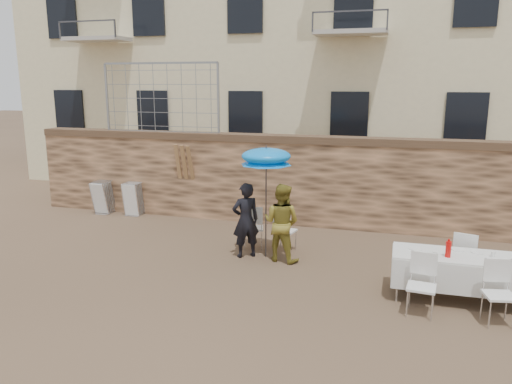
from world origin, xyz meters
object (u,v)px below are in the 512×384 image
(man_suit, at_px, (246,220))
(banquet_table, at_px, (460,258))
(soda_bottle, at_px, (448,249))
(table_chair_front_left, at_px, (422,286))
(woman_dress, at_px, (282,223))
(chair_stack_left, at_px, (107,195))
(table_chair_back, at_px, (466,257))
(table_chair_front_right, at_px, (500,294))
(couple_chair_left, at_px, (253,227))
(couple_chair_right, at_px, (285,229))
(umbrella, at_px, (266,159))
(chair_stack_right, at_px, (136,197))

(man_suit, distance_m, banquet_table, 4.10)
(soda_bottle, relative_size, table_chair_front_left, 0.27)
(woman_dress, distance_m, chair_stack_left, 6.03)
(man_suit, xyz_separation_m, table_chair_back, (4.17, -0.22, -0.30))
(man_suit, xyz_separation_m, table_chair_front_right, (4.47, -1.77, -0.30))
(woman_dress, distance_m, table_chair_front_right, 4.13)
(soda_bottle, xyz_separation_m, chair_stack_left, (-8.54, 3.58, -0.45))
(banquet_table, bearing_deg, soda_bottle, -143.13)
(couple_chair_left, relative_size, table_chair_front_left, 1.00)
(woman_dress, height_order, couple_chair_right, woman_dress)
(umbrella, bearing_deg, couple_chair_left, 131.63)
(chair_stack_left, bearing_deg, man_suit, -26.88)
(soda_bottle, bearing_deg, banquet_table, 36.87)
(soda_bottle, bearing_deg, table_chair_front_right, -40.60)
(man_suit, height_order, couple_chair_right, man_suit)
(table_chair_back, bearing_deg, banquet_table, 92.12)
(table_chair_front_right, height_order, table_chair_back, same)
(chair_stack_right, bearing_deg, umbrella, -28.50)
(man_suit, xyz_separation_m, banquet_table, (3.97, -1.02, -0.05))
(couple_chair_right, distance_m, chair_stack_right, 4.93)
(man_suit, distance_m, soda_bottle, 3.95)
(couple_chair_right, height_order, table_chair_front_right, same)
(table_chair_back, xyz_separation_m, chair_stack_left, (-8.94, 2.63, -0.02))
(umbrella, xyz_separation_m, couple_chair_left, (-0.40, 0.45, -1.55))
(soda_bottle, relative_size, chair_stack_right, 0.28)
(umbrella, xyz_separation_m, table_chair_front_right, (4.07, -1.87, -1.55))
(table_chair_front_right, bearing_deg, banquet_table, 112.79)
(table_chair_front_right, bearing_deg, table_chair_front_left, 169.10)
(couple_chair_right, bearing_deg, woman_dress, 107.25)
(table_chair_front_left, xyz_separation_m, table_chair_front_right, (1.10, 0.00, 0.00))
(couple_chair_right, xyz_separation_m, soda_bottle, (3.07, -1.72, 0.43))
(table_chair_back, bearing_deg, chair_stack_right, -1.98)
(man_suit, distance_m, table_chair_front_right, 4.82)
(table_chair_front_right, bearing_deg, chair_stack_right, 142.46)
(table_chair_front_left, bearing_deg, woman_dress, 152.49)
(man_suit, bearing_deg, chair_stack_left, -61.86)
(woman_dress, relative_size, soda_bottle, 6.06)
(soda_bottle, bearing_deg, man_suit, 162.81)
(woman_dress, relative_size, table_chair_front_left, 1.64)
(woman_dress, distance_m, soda_bottle, 3.24)
(man_suit, xyz_separation_m, table_chair_front_left, (3.37, -1.77, -0.30))
(umbrella, relative_size, banquet_table, 1.02)
(table_chair_front_left, relative_size, chair_stack_right, 1.04)
(soda_bottle, xyz_separation_m, table_chair_front_right, (0.70, -0.60, -0.43))
(couple_chair_left, bearing_deg, chair_stack_left, -36.84)
(man_suit, distance_m, table_chair_front_left, 3.82)
(couple_chair_right, bearing_deg, table_chair_front_left, 151.13)
(chair_stack_right, bearing_deg, table_chair_front_right, -26.64)
(banquet_table, bearing_deg, chair_stack_left, 158.55)
(banquet_table, height_order, table_chair_front_right, table_chair_front_right)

